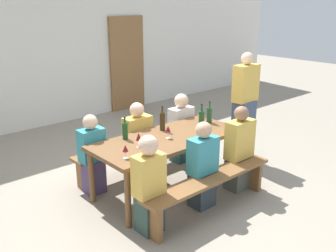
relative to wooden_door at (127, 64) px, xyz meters
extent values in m
plane|color=gray|center=(-1.99, -3.66, -1.05)|extent=(24.00, 24.00, 0.00)
cube|color=silver|center=(-1.99, 0.14, 0.55)|extent=(14.00, 0.20, 3.20)
cube|color=olive|center=(0.00, 0.00, 0.00)|extent=(0.90, 0.06, 2.10)
cube|color=brown|center=(-1.99, -3.66, -0.33)|extent=(2.02, 0.89, 0.05)
cylinder|color=brown|center=(-2.92, -4.05, -0.70)|extent=(0.07, 0.07, 0.70)
cylinder|color=brown|center=(-1.06, -4.05, -0.70)|extent=(0.07, 0.07, 0.70)
cylinder|color=brown|center=(-2.92, -3.27, -0.70)|extent=(0.07, 0.07, 0.70)
cylinder|color=brown|center=(-1.06, -3.27, -0.70)|extent=(0.07, 0.07, 0.70)
cube|color=brown|center=(-1.99, -4.41, -0.62)|extent=(1.92, 0.30, 0.04)
cube|color=brown|center=(-2.85, -4.41, -0.84)|extent=(0.06, 0.24, 0.41)
cube|color=brown|center=(-1.13, -4.41, -0.84)|extent=(0.06, 0.24, 0.41)
cube|color=brown|center=(-1.99, -2.91, -0.62)|extent=(1.92, 0.30, 0.04)
cube|color=brown|center=(-2.85, -2.91, -0.84)|extent=(0.06, 0.24, 0.41)
cube|color=brown|center=(-1.13, -2.91, -0.84)|extent=(0.06, 0.24, 0.41)
cylinder|color=#332814|center=(-1.86, -3.41, -0.18)|extent=(0.07, 0.07, 0.25)
cylinder|color=#332814|center=(-1.86, -3.41, -0.01)|extent=(0.03, 0.03, 0.08)
cylinder|color=black|center=(-1.86, -3.41, 0.03)|extent=(0.03, 0.03, 0.01)
cylinder|color=#194723|center=(-1.33, -3.63, -0.19)|extent=(0.08, 0.08, 0.21)
cylinder|color=#194723|center=(-1.33, -3.63, -0.04)|extent=(0.03, 0.03, 0.10)
cylinder|color=black|center=(-1.33, -3.63, 0.02)|extent=(0.03, 0.03, 0.01)
cylinder|color=#194723|center=(-2.44, -3.36, -0.19)|extent=(0.07, 0.07, 0.22)
cylinder|color=#194723|center=(-2.44, -3.36, -0.05)|extent=(0.02, 0.02, 0.07)
cylinder|color=black|center=(-2.44, -3.36, -0.01)|extent=(0.03, 0.03, 0.01)
cylinder|color=#234C2D|center=(-1.14, -3.59, -0.19)|extent=(0.08, 0.08, 0.23)
cylinder|color=#234C2D|center=(-1.14, -3.59, -0.03)|extent=(0.03, 0.03, 0.08)
cylinder|color=black|center=(-1.14, -3.59, 0.01)|extent=(0.03, 0.03, 0.01)
cylinder|color=silver|center=(-2.80, -3.87, -0.30)|extent=(0.06, 0.06, 0.01)
cylinder|color=silver|center=(-2.80, -3.87, -0.26)|extent=(0.01, 0.01, 0.08)
cone|color=maroon|center=(-2.80, -3.87, -0.18)|extent=(0.07, 0.07, 0.08)
cylinder|color=silver|center=(-2.02, -3.69, -0.30)|extent=(0.06, 0.06, 0.01)
cylinder|color=silver|center=(-2.02, -3.69, -0.25)|extent=(0.01, 0.01, 0.09)
cone|color=maroon|center=(-2.02, -3.69, -0.17)|extent=(0.07, 0.07, 0.08)
cylinder|color=silver|center=(-1.24, -3.59, -0.30)|extent=(0.06, 0.06, 0.01)
cylinder|color=silver|center=(-1.24, -3.59, -0.26)|extent=(0.01, 0.01, 0.07)
cone|color=#D18C93|center=(-1.24, -3.59, -0.19)|extent=(0.07, 0.07, 0.07)
cylinder|color=silver|center=(-2.49, -3.70, -0.30)|extent=(0.06, 0.06, 0.01)
cylinder|color=silver|center=(-2.49, -3.70, -0.25)|extent=(0.01, 0.01, 0.09)
cone|color=maroon|center=(-2.49, -3.70, -0.16)|extent=(0.07, 0.07, 0.10)
cube|color=#2E4541|center=(-2.78, -4.26, -0.83)|extent=(0.25, 0.24, 0.45)
cube|color=gold|center=(-2.78, -4.26, -0.37)|extent=(0.33, 0.20, 0.46)
sphere|color=beige|center=(-2.78, -4.26, -0.04)|extent=(0.22, 0.22, 0.22)
cube|color=#2E3A41|center=(-1.96, -4.26, -0.83)|extent=(0.28, 0.24, 0.45)
cube|color=teal|center=(-1.96, -4.26, -0.38)|extent=(0.37, 0.20, 0.44)
sphere|color=tan|center=(-1.96, -4.26, -0.06)|extent=(0.20, 0.20, 0.20)
cube|color=#4E554D|center=(-1.26, -4.26, -0.83)|extent=(0.30, 0.24, 0.45)
cube|color=gold|center=(-1.26, -4.26, -0.34)|extent=(0.40, 0.20, 0.51)
sphere|color=#846047|center=(-1.26, -4.26, 0.01)|extent=(0.19, 0.19, 0.19)
cube|color=#4B3C68|center=(-2.77, -3.06, -0.83)|extent=(0.24, 0.24, 0.45)
cube|color=teal|center=(-2.77, -3.06, -0.38)|extent=(0.32, 0.20, 0.43)
sphere|color=beige|center=(-2.77, -3.06, -0.07)|extent=(0.19, 0.19, 0.19)
cube|color=#51484E|center=(-2.03, -3.06, -0.83)|extent=(0.30, 0.24, 0.45)
cube|color=gold|center=(-2.03, -3.06, -0.38)|extent=(0.40, 0.20, 0.45)
sphere|color=beige|center=(-2.03, -3.06, -0.05)|extent=(0.20, 0.20, 0.20)
cube|color=#285256|center=(-1.19, -3.06, -0.83)|extent=(0.29, 0.24, 0.45)
cube|color=silver|center=(-1.19, -3.06, -0.39)|extent=(0.39, 0.20, 0.42)
sphere|color=beige|center=(-1.19, -3.06, -0.07)|extent=(0.22, 0.22, 0.22)
cube|color=#3E4E70|center=(-0.44, -3.67, -0.57)|extent=(0.31, 0.24, 0.97)
cube|color=gold|center=(-0.44, -3.67, 0.19)|extent=(0.42, 0.20, 0.56)
sphere|color=beige|center=(-0.44, -3.67, 0.56)|extent=(0.19, 0.19, 0.19)
camera|label=1|loc=(-5.05, -7.13, 1.39)|focal=40.78mm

